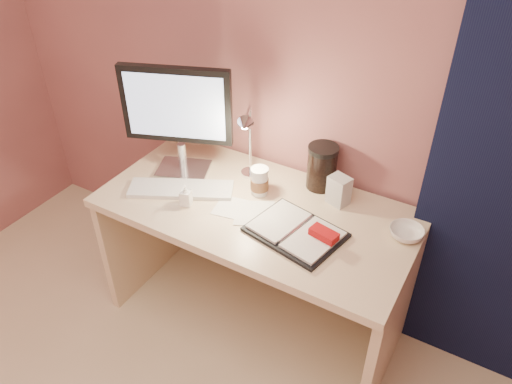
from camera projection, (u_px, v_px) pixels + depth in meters
The scene contains 12 objects.
desk at pixel (264, 235), 2.39m from camera, with size 1.40×0.70×0.73m.
monitor at pixel (177, 112), 2.24m from camera, with size 0.48×0.25×0.53m.
keyboard at pixel (181, 189), 2.29m from camera, with size 0.48×0.14×0.02m, color silver.
planner at pixel (298, 231), 2.04m from camera, with size 0.42×0.34×0.06m.
paper_a at pixel (232, 208), 2.19m from camera, with size 0.15×0.15×0.00m, color silver.
paper_c at pixel (255, 213), 2.16m from camera, with size 0.17×0.17×0.00m, color silver.
coffee_cup at pixel (260, 182), 2.25m from camera, with size 0.08×0.08×0.13m.
bowl at pixel (406, 233), 2.03m from camera, with size 0.14×0.14×0.04m, color silver.
lotion_bottle at pixel (186, 195), 2.18m from camera, with size 0.05×0.05×0.10m, color white.
dark_jar at pixel (322, 169), 2.27m from camera, with size 0.13×0.13×0.19m, color black.
product_box at pixel (339, 190), 2.19m from camera, with size 0.09×0.07×0.13m, color silver.
desk_lamp at pixel (232, 137), 2.22m from camera, with size 0.15×0.23×0.39m.
Camera 1 is at (0.87, -0.12, 2.09)m, focal length 35.00 mm.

